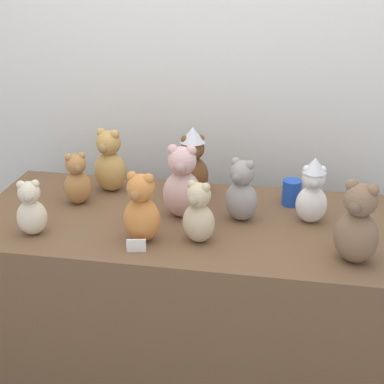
{
  "coord_description": "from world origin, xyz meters",
  "views": [
    {
      "loc": [
        0.35,
        -1.75,
        1.73
      ],
      "look_at": [
        0.0,
        0.25,
        0.83
      ],
      "focal_mm": 52.46,
      "sensor_mm": 36.0,
      "label": 1
    }
  ],
  "objects_px": {
    "party_cup_blue": "(292,192)",
    "teddy_bear_ginger": "(141,210)",
    "teddy_bear_snow": "(312,191)",
    "teddy_bear_cream": "(31,209)",
    "display_table": "(192,293)",
    "teddy_bear_ash": "(241,192)",
    "teddy_bear_caramel": "(77,180)",
    "teddy_bear_honey": "(110,162)",
    "teddy_bear_chestnut": "(193,162)",
    "teddy_bear_blush": "(182,184)",
    "teddy_bear_sand": "(198,214)",
    "teddy_bear_mocha": "(357,225)"
  },
  "relations": [
    {
      "from": "teddy_bear_blush",
      "to": "party_cup_blue",
      "type": "height_order",
      "value": "teddy_bear_blush"
    },
    {
      "from": "teddy_bear_mocha",
      "to": "party_cup_blue",
      "type": "relative_size",
      "value": 2.74
    },
    {
      "from": "teddy_bear_caramel",
      "to": "party_cup_blue",
      "type": "distance_m",
      "value": 0.91
    },
    {
      "from": "teddy_bear_ginger",
      "to": "teddy_bear_sand",
      "type": "xyz_separation_m",
      "value": [
        0.21,
        0.03,
        -0.01
      ]
    },
    {
      "from": "teddy_bear_chestnut",
      "to": "teddy_bear_ginger",
      "type": "distance_m",
      "value": 0.47
    },
    {
      "from": "teddy_bear_blush",
      "to": "teddy_bear_caramel",
      "type": "distance_m",
      "value": 0.46
    },
    {
      "from": "teddy_bear_cream",
      "to": "teddy_bear_snow",
      "type": "xyz_separation_m",
      "value": [
        1.05,
        0.29,
        0.03
      ]
    },
    {
      "from": "display_table",
      "to": "party_cup_blue",
      "type": "relative_size",
      "value": 16.15
    },
    {
      "from": "party_cup_blue",
      "to": "teddy_bear_ash",
      "type": "bearing_deg",
      "value": -137.6
    },
    {
      "from": "teddy_bear_ash",
      "to": "teddy_bear_sand",
      "type": "relative_size",
      "value": 1.08
    },
    {
      "from": "teddy_bear_cream",
      "to": "teddy_bear_caramel",
      "type": "relative_size",
      "value": 0.97
    },
    {
      "from": "teddy_bear_ash",
      "to": "display_table",
      "type": "bearing_deg",
      "value": -147.75
    },
    {
      "from": "teddy_bear_chestnut",
      "to": "teddy_bear_ginger",
      "type": "xyz_separation_m",
      "value": [
        -0.11,
        -0.46,
        -0.02
      ]
    },
    {
      "from": "party_cup_blue",
      "to": "teddy_bear_ginger",
      "type": "bearing_deg",
      "value": -142.4
    },
    {
      "from": "teddy_bear_mocha",
      "to": "teddy_bear_honey",
      "type": "distance_m",
      "value": 1.12
    },
    {
      "from": "teddy_bear_mocha",
      "to": "party_cup_blue",
      "type": "height_order",
      "value": "teddy_bear_mocha"
    },
    {
      "from": "teddy_bear_honey",
      "to": "teddy_bear_sand",
      "type": "distance_m",
      "value": 0.62
    },
    {
      "from": "teddy_bear_chestnut",
      "to": "teddy_bear_ash",
      "type": "bearing_deg",
      "value": -64.96
    },
    {
      "from": "teddy_bear_ginger",
      "to": "teddy_bear_caramel",
      "type": "relative_size",
      "value": 1.19
    },
    {
      "from": "teddy_bear_ginger",
      "to": "teddy_bear_cream",
      "type": "bearing_deg",
      "value": -168.06
    },
    {
      "from": "display_table",
      "to": "teddy_bear_ash",
      "type": "xyz_separation_m",
      "value": [
        0.19,
        0.03,
        0.48
      ]
    },
    {
      "from": "teddy_bear_snow",
      "to": "teddy_bear_sand",
      "type": "bearing_deg",
      "value": -155.32
    },
    {
      "from": "teddy_bear_cream",
      "to": "teddy_bear_ginger",
      "type": "xyz_separation_m",
      "value": [
        0.42,
        0.02,
        0.02
      ]
    },
    {
      "from": "teddy_bear_ash",
      "to": "teddy_bear_snow",
      "type": "xyz_separation_m",
      "value": [
        0.28,
        0.03,
        0.01
      ]
    },
    {
      "from": "display_table",
      "to": "teddy_bear_ginger",
      "type": "relative_size",
      "value": 6.5
    },
    {
      "from": "teddy_bear_ash",
      "to": "teddy_bear_ginger",
      "type": "xyz_separation_m",
      "value": [
        -0.35,
        -0.24,
        0.01
      ]
    },
    {
      "from": "teddy_bear_cream",
      "to": "teddy_bear_mocha",
      "type": "relative_size",
      "value": 0.74
    },
    {
      "from": "teddy_bear_honey",
      "to": "teddy_bear_chestnut",
      "type": "xyz_separation_m",
      "value": [
        0.37,
        0.02,
        0.02
      ]
    },
    {
      "from": "teddy_bear_cream",
      "to": "teddy_bear_mocha",
      "type": "bearing_deg",
      "value": -19.37
    },
    {
      "from": "teddy_bear_ginger",
      "to": "party_cup_blue",
      "type": "height_order",
      "value": "teddy_bear_ginger"
    },
    {
      "from": "teddy_bear_ash",
      "to": "teddy_bear_blush",
      "type": "xyz_separation_m",
      "value": [
        -0.24,
        -0.01,
        0.02
      ]
    },
    {
      "from": "teddy_bear_cream",
      "to": "teddy_bear_snow",
      "type": "bearing_deg",
      "value": -4.13
    },
    {
      "from": "display_table",
      "to": "teddy_bear_caramel",
      "type": "distance_m",
      "value": 0.69
    },
    {
      "from": "display_table",
      "to": "teddy_bear_honey",
      "type": "relative_size",
      "value": 6.16
    },
    {
      "from": "teddy_bear_mocha",
      "to": "teddy_bear_chestnut",
      "type": "distance_m",
      "value": 0.81
    },
    {
      "from": "teddy_bear_caramel",
      "to": "teddy_bear_sand",
      "type": "bearing_deg",
      "value": -56.0
    },
    {
      "from": "teddy_bear_cream",
      "to": "teddy_bear_chestnut",
      "type": "bearing_deg",
      "value": 22.22
    },
    {
      "from": "teddy_bear_ginger",
      "to": "teddy_bear_chestnut",
      "type": "bearing_deg",
      "value": 85.08
    },
    {
      "from": "teddy_bear_mocha",
      "to": "teddy_bear_ginger",
      "type": "xyz_separation_m",
      "value": [
        -0.77,
        0.02,
        -0.01
      ]
    },
    {
      "from": "display_table",
      "to": "teddy_bear_cream",
      "type": "distance_m",
      "value": 0.77
    },
    {
      "from": "party_cup_blue",
      "to": "teddy_bear_blush",
      "type": "bearing_deg",
      "value": -156.63
    },
    {
      "from": "display_table",
      "to": "teddy_bear_caramel",
      "type": "height_order",
      "value": "teddy_bear_caramel"
    },
    {
      "from": "teddy_bear_snow",
      "to": "teddy_bear_ginger",
      "type": "bearing_deg",
      "value": -161.79
    },
    {
      "from": "teddy_bear_blush",
      "to": "teddy_bear_sand",
      "type": "height_order",
      "value": "teddy_bear_blush"
    },
    {
      "from": "teddy_bear_cream",
      "to": "teddy_bear_ginger",
      "type": "bearing_deg",
      "value": -16.45
    },
    {
      "from": "teddy_bear_sand",
      "to": "party_cup_blue",
      "type": "bearing_deg",
      "value": 68.3
    },
    {
      "from": "teddy_bear_ginger",
      "to": "teddy_bear_blush",
      "type": "xyz_separation_m",
      "value": [
        0.11,
        0.23,
        0.02
      ]
    },
    {
      "from": "teddy_bear_ginger",
      "to": "teddy_bear_blush",
      "type": "bearing_deg",
      "value": 73.74
    },
    {
      "from": "teddy_bear_chestnut",
      "to": "teddy_bear_ginger",
      "type": "bearing_deg",
      "value": -125.79
    },
    {
      "from": "display_table",
      "to": "teddy_bear_ginger",
      "type": "distance_m",
      "value": 0.55
    }
  ]
}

